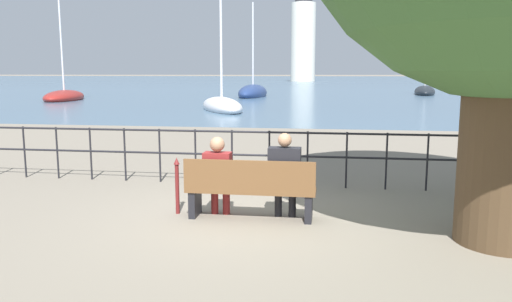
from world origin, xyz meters
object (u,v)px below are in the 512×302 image
(seated_person_right, at_px, (285,173))
(sailboat_0, at_px, (64,97))
(harbor_lighthouse, at_px, (303,37))
(closed_umbrella, at_px, (177,182))
(seated_person_left, at_px, (218,173))
(sailboat_3, at_px, (425,91))
(park_bench, at_px, (250,190))
(sailboat_2, at_px, (253,93))
(sailboat_4, at_px, (222,106))

(seated_person_right, height_order, sailboat_0, sailboat_0)
(seated_person_right, relative_size, sailboat_0, 0.14)
(sailboat_0, relative_size, harbor_lighthouse, 0.39)
(seated_person_right, relative_size, closed_umbrella, 1.47)
(seated_person_left, bearing_deg, sailboat_3, 76.46)
(park_bench, height_order, seated_person_right, seated_person_right)
(sailboat_0, relative_size, sailboat_2, 1.02)
(sailboat_2, xyz_separation_m, harbor_lighthouse, (-0.21, 80.34, 10.35))
(park_bench, relative_size, closed_umbrella, 2.19)
(harbor_lighthouse, bearing_deg, sailboat_0, -98.70)
(park_bench, height_order, closed_umbrella, park_bench)
(seated_person_right, bearing_deg, park_bench, -171.36)
(seated_person_left, height_order, seated_person_right, seated_person_right)
(park_bench, relative_size, harbor_lighthouse, 0.08)
(park_bench, distance_m, sailboat_3, 45.97)
(seated_person_right, relative_size, sailboat_3, 0.14)
(seated_person_right, bearing_deg, sailboat_4, 104.92)
(closed_umbrella, relative_size, harbor_lighthouse, 0.04)
(seated_person_right, distance_m, sailboat_2, 38.01)
(sailboat_2, bearing_deg, park_bench, -79.50)
(sailboat_2, bearing_deg, sailboat_4, -85.57)
(park_bench, distance_m, sailboat_0, 35.47)
(closed_umbrella, height_order, sailboat_4, sailboat_4)
(seated_person_right, distance_m, sailboat_0, 35.69)
(sailboat_3, bearing_deg, closed_umbrella, -96.05)
(seated_person_left, distance_m, harbor_lighthouse, 118.36)
(seated_person_right, height_order, closed_umbrella, seated_person_right)
(park_bench, bearing_deg, sailboat_2, 98.88)
(park_bench, distance_m, sailboat_2, 38.00)
(sailboat_4, bearing_deg, sailboat_2, 68.45)
(seated_person_right, relative_size, harbor_lighthouse, 0.06)
(sailboat_3, bearing_deg, seated_person_right, -94.05)
(sailboat_0, xyz_separation_m, harbor_lighthouse, (13.51, 88.31, 10.43))
(sailboat_3, relative_size, sailboat_4, 1.21)
(sailboat_3, distance_m, harbor_lighthouse, 75.60)
(closed_umbrella, bearing_deg, seated_person_left, -4.81)
(seated_person_right, distance_m, sailboat_4, 21.51)
(sailboat_2, relative_size, sailboat_3, 0.95)
(closed_umbrella, height_order, sailboat_0, sailboat_0)
(sailboat_0, bearing_deg, sailboat_3, 14.00)
(park_bench, distance_m, seated_person_right, 0.56)
(seated_person_left, relative_size, harbor_lighthouse, 0.05)
(sailboat_0, height_order, sailboat_3, sailboat_3)
(park_bench, relative_size, sailboat_4, 0.25)
(sailboat_3, bearing_deg, sailboat_2, -147.49)
(park_bench, xyz_separation_m, harbor_lighthouse, (-6.07, 117.88, 10.25))
(seated_person_left, distance_m, sailboat_4, 21.27)
(seated_person_right, height_order, sailboat_2, sailboat_2)
(closed_umbrella, distance_m, sailboat_3, 46.11)
(sailboat_3, height_order, sailboat_4, sailboat_3)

